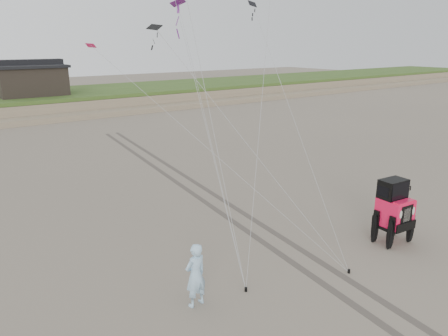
% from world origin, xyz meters
% --- Properties ---
extents(ground, '(160.00, 160.00, 0.00)m').
position_xyz_m(ground, '(0.00, 0.00, 0.00)').
color(ground, '#6B6054').
rests_on(ground, ground).
extents(dune_ridge, '(160.00, 14.25, 1.73)m').
position_xyz_m(dune_ridge, '(0.00, 37.50, 0.82)').
color(dune_ridge, '#7A6B54').
rests_on(dune_ridge, ground).
extents(cabin, '(6.40, 5.40, 3.35)m').
position_xyz_m(cabin, '(2.00, 37.00, 3.24)').
color(cabin, black).
rests_on(cabin, dune_ridge).
extents(jeep, '(2.51, 4.96, 1.78)m').
position_xyz_m(jeep, '(4.33, -0.69, 0.89)').
color(jeep, '#FF1445').
rests_on(jeep, ground).
extents(man, '(0.68, 0.49, 1.75)m').
position_xyz_m(man, '(-3.17, 0.23, 0.88)').
color(man, '#89B9D4').
rests_on(man, ground).
extents(stake_main, '(0.08, 0.08, 0.12)m').
position_xyz_m(stake_main, '(-1.70, -0.07, 0.06)').
color(stake_main, black).
rests_on(stake_main, ground).
extents(stake_aux, '(0.08, 0.08, 0.12)m').
position_xyz_m(stake_aux, '(1.42, -1.15, 0.06)').
color(stake_aux, black).
rests_on(stake_aux, ground).
extents(tire_tracks, '(5.22, 29.74, 0.01)m').
position_xyz_m(tire_tracks, '(2.00, 8.00, 0.00)').
color(tire_tracks, '#4C443D').
rests_on(tire_tracks, ground).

